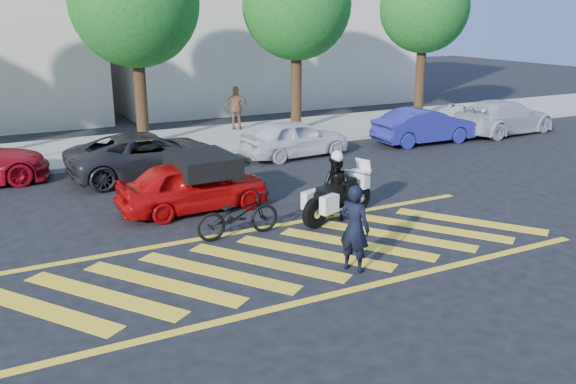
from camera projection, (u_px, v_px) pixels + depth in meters
name	position (u px, v px, depth m)	size (l,w,h in m)	color
ground	(293.00, 257.00, 12.76)	(90.00, 90.00, 0.00)	black
sidewalk	(144.00, 146.00, 22.95)	(60.00, 5.00, 0.15)	#9E998E
crosswalk	(291.00, 257.00, 12.74)	(12.33, 4.00, 0.01)	yellow
building_right	(259.00, 1.00, 33.04)	(16.00, 8.00, 11.00)	beige
tree_center	(138.00, 7.00, 21.63)	(4.60, 4.60, 7.56)	black
tree_right	(299.00, 9.00, 24.52)	(4.40, 4.40, 7.41)	black
tree_far_right	(425.00, 11.00, 27.42)	(4.00, 4.00, 7.10)	black
officer_bike	(355.00, 228.00, 11.88)	(0.64, 0.42, 1.76)	black
bicycle	(238.00, 215.00, 13.79)	(0.69, 1.99, 1.04)	black
police_motorcycle	(337.00, 197.00, 14.89)	(2.38, 1.22, 1.09)	black
officer_moto	(336.00, 188.00, 14.83)	(0.78, 0.61, 1.61)	black
red_convertible	(193.00, 185.00, 15.60)	(1.56, 3.88, 1.32)	#B60809
parked_mid_left	(149.00, 155.00, 18.80)	(2.28, 4.95, 1.38)	black
parked_mid_right	(295.00, 138.00, 21.39)	(1.57, 3.90, 1.33)	silver
parked_right	(425.00, 126.00, 23.58)	(1.44, 4.13, 1.36)	navy
parked_far_right	(504.00, 117.00, 25.43)	(1.99, 4.88, 1.42)	#B5B7BD
pedestrian_right	(237.00, 108.00, 25.43)	(1.07, 0.45, 1.83)	#9A6246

